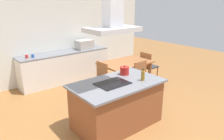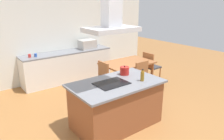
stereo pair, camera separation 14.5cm
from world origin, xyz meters
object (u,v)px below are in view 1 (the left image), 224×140
object	(u,v)px
dining_table	(126,65)
chair_at_left_end	(99,77)
tea_kettle	(125,71)
chair_at_right_end	(148,64)
olive_oil_bottle	(143,76)
range_hood	(113,17)
chair_facing_island	(143,77)
cooktop	(113,83)
coffee_mug_red	(27,56)
coffee_mug_blue	(33,56)
countertop_microwave	(84,44)

from	to	relation	value
dining_table	chair_at_left_end	bearing A→B (deg)	-180.00
tea_kettle	chair_at_right_end	size ratio (longest dim) A/B	0.27
olive_oil_bottle	range_hood	bearing A→B (deg)	157.57
chair_facing_island	cooktop	bearing A→B (deg)	-157.22
coffee_mug_red	dining_table	xyz separation A→B (m)	(2.14, -1.55, -0.28)
olive_oil_bottle	dining_table	bearing A→B (deg)	57.68
range_hood	chair_at_right_end	bearing A→B (deg)	28.13
coffee_mug_red	chair_facing_island	xyz separation A→B (m)	(2.14, -2.22, -0.44)
coffee_mug_blue	countertop_microwave	bearing A→B (deg)	1.60
coffee_mug_blue	chair_facing_island	size ratio (longest dim) A/B	0.10
chair_at_right_end	chair_at_left_end	world-z (taller)	same
chair_at_right_end	countertop_microwave	bearing A→B (deg)	128.43
olive_oil_bottle	chair_at_left_end	size ratio (longest dim) A/B	0.26
olive_oil_bottle	countertop_microwave	world-z (taller)	countertop_microwave
chair_facing_island	chair_at_right_end	bearing A→B (deg)	36.01
countertop_microwave	range_hood	world-z (taller)	range_hood
olive_oil_bottle	chair_facing_island	bearing A→B (deg)	41.92
tea_kettle	range_hood	xyz separation A→B (m)	(-0.52, -0.25, 1.12)
countertop_microwave	coffee_mug_blue	bearing A→B (deg)	-178.40
olive_oil_bottle	coffee_mug_red	xyz separation A→B (m)	(-1.17, 3.09, -0.05)
dining_table	chair_facing_island	size ratio (longest dim) A/B	1.57
coffee_mug_red	range_hood	xyz separation A→B (m)	(0.61, -2.86, 1.16)
cooktop	countertop_microwave	xyz separation A→B (m)	(1.20, 2.88, 0.13)
tea_kettle	chair_facing_island	size ratio (longest dim) A/B	0.27
coffee_mug_blue	chair_facing_island	world-z (taller)	coffee_mug_blue
coffee_mug_red	coffee_mug_blue	bearing A→B (deg)	-10.42
tea_kettle	olive_oil_bottle	bearing A→B (deg)	-85.78
tea_kettle	dining_table	world-z (taller)	tea_kettle
countertop_microwave	coffee_mug_red	bearing A→B (deg)	-179.42
coffee_mug_blue	dining_table	distance (m)	2.52
cooktop	range_hood	distance (m)	1.20
countertop_microwave	coffee_mug_blue	size ratio (longest dim) A/B	5.56
dining_table	chair_at_left_end	world-z (taller)	chair_at_left_end
countertop_microwave	dining_table	xyz separation A→B (m)	(0.33, -1.57, -0.37)
dining_table	chair_facing_island	world-z (taller)	chair_facing_island
dining_table	chair_at_right_end	xyz separation A→B (m)	(0.92, -0.00, -0.16)
olive_oil_bottle	dining_table	distance (m)	1.85
cooktop	tea_kettle	xyz separation A→B (m)	(0.52, 0.25, 0.08)
range_hood	cooktop	bearing A→B (deg)	0.00
tea_kettle	countertop_microwave	bearing A→B (deg)	75.52
chair_at_left_end	countertop_microwave	bearing A→B (deg)	69.59
chair_at_left_end	chair_facing_island	bearing A→B (deg)	-36.01
olive_oil_bottle	coffee_mug_red	world-z (taller)	olive_oil_bottle
coffee_mug_red	tea_kettle	bearing A→B (deg)	-66.57
coffee_mug_blue	chair_at_right_end	bearing A→B (deg)	-27.69
coffee_mug_blue	chair_at_right_end	size ratio (longest dim) A/B	0.10
olive_oil_bottle	chair_at_left_end	bearing A→B (deg)	87.80
coffee_mug_blue	range_hood	size ratio (longest dim) A/B	0.10
cooktop	chair_at_right_end	distance (m)	2.81
chair_at_left_end	range_hood	xyz separation A→B (m)	(-0.62, -1.31, 1.59)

